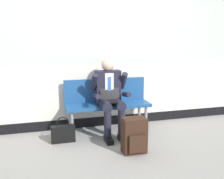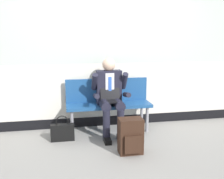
% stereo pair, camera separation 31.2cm
% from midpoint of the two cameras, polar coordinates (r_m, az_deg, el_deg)
% --- Properties ---
extents(ground_plane, '(18.00, 18.00, 0.00)m').
position_cam_midpoint_polar(ground_plane, '(4.18, 2.43, -10.20)').
color(ground_plane, gray).
extents(station_wall, '(5.82, 0.14, 2.70)m').
position_cam_midpoint_polar(station_wall, '(4.45, 0.86, 8.83)').
color(station_wall, beige).
rests_on(station_wall, ground).
extents(bench_with_person, '(1.39, 0.42, 0.86)m').
position_cam_midpoint_polar(bench_with_person, '(4.29, 1.22, -2.37)').
color(bench_with_person, navy).
rests_on(bench_with_person, ground).
extents(person_seated, '(0.57, 0.70, 1.22)m').
position_cam_midpoint_polar(person_seated, '(4.08, 1.80, -1.21)').
color(person_seated, '#1E1E2D').
rests_on(person_seated, ground).
extents(backpack, '(0.32, 0.25, 0.49)m').
position_cam_midpoint_polar(backpack, '(3.53, 6.72, -10.30)').
color(backpack, '#331E14').
rests_on(backpack, ground).
extents(handbag, '(0.35, 0.10, 0.39)m').
position_cam_midpoint_polar(handbag, '(3.99, -8.68, -9.28)').
color(handbag, black).
rests_on(handbag, ground).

